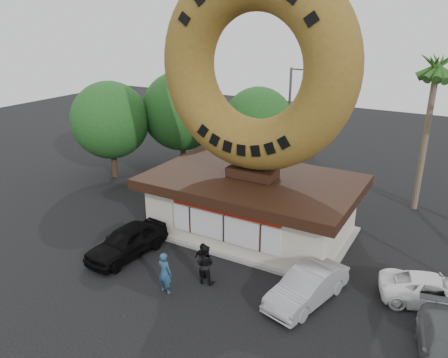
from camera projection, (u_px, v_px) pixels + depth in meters
ground at (192, 285)px, 19.71m from camera, size 90.00×90.00×0.00m
donut_shop at (252, 203)px, 23.95m from camera, size 11.20×7.20×3.80m
giant_donut at (255, 67)px, 21.42m from camera, size 10.47×2.67×10.47m
tree_west at (182, 111)px, 33.08m from camera, size 6.00×6.00×7.65m
tree_mid at (258, 122)px, 32.35m from camera, size 5.20×5.20×6.63m
tree_far at (110, 120)px, 31.57m from camera, size 5.60×5.60×7.14m
palm_near at (436, 72)px, 24.64m from camera, size 2.60×2.60×9.75m
street_lamp at (291, 117)px, 32.00m from camera, size 2.11×0.20×8.00m
person_left at (165, 273)px, 18.88m from camera, size 0.74×0.51×1.95m
person_center at (205, 264)px, 19.61m from camera, size 1.01×0.84×1.87m
person_right at (203, 261)px, 19.98m from camera, size 1.11×0.67×1.76m
car_black at (127, 241)px, 21.92m from camera, size 2.27×4.72×1.56m
car_silver at (307, 286)px, 18.35m from camera, size 2.57×4.63×1.45m
car_white at (434, 290)px, 18.28m from camera, size 4.78×3.16×1.22m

